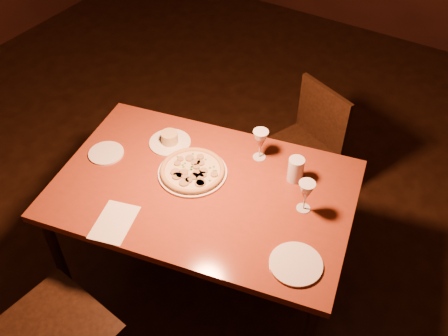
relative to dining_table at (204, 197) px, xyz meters
The scene contains 12 objects.
floor 0.73m from the dining_table, 125.73° to the right, with size 7.00×7.00×0.00m, color black.
dining_table is the anchor object (origin of this frame).
chair_far 0.92m from the dining_table, 79.50° to the left, with size 0.52×0.52×0.82m.
pizza_plate 0.14m from the dining_table, 152.71° to the left, with size 0.34×0.34×0.04m.
ramekin_saucer 0.38m from the dining_table, 151.94° to the left, with size 0.22×0.22×0.07m.
wine_glass_far 0.38m from the dining_table, 69.00° to the left, with size 0.08×0.08×0.17m, color #AC6347, non-canonical shape.
wine_glass_right 0.51m from the dining_table, 15.48° to the left, with size 0.08×0.08×0.17m, color #AC6347, non-canonical shape.
water_tumbler 0.47m from the dining_table, 39.01° to the left, with size 0.08×0.08×0.13m, color silver.
side_plate_left 0.56m from the dining_table, behind, with size 0.18×0.18×0.01m, color white.
side_plate_near 0.60m from the dining_table, 16.47° to the right, with size 0.22×0.22×0.01m, color white.
menu_card 0.45m from the dining_table, 118.91° to the right, with size 0.16×0.23×0.00m, color white.
pendant_light 0.87m from the dining_table, 90.00° to the right, with size 0.12×0.12×0.12m, color #FC7E46.
Camera 1 is at (1.10, -1.16, 2.49)m, focal length 40.00 mm.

